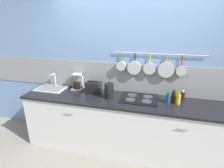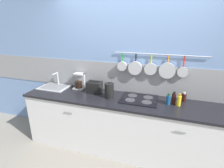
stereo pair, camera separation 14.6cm
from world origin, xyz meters
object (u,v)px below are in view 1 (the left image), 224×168
object	(u,v)px
coffee_maker	(78,83)
bottle_cooking_wine	(178,99)
kettle	(109,91)
bottle_vinegar	(182,96)
bottle_sesame_oil	(173,97)
toaster	(93,87)
bottle_hot_sauce	(168,98)

from	to	relation	value
coffee_maker	bottle_cooking_wine	size ratio (longest dim) A/B	1.55
kettle	bottle_vinegar	bearing A→B (deg)	11.05
bottle_cooking_wine	bottle_sesame_oil	bearing A→B (deg)	157.54
toaster	bottle_hot_sauce	xyz separation A→B (m)	(1.20, -0.10, -0.02)
toaster	bottle_sesame_oil	bearing A→B (deg)	-2.93
bottle_sesame_oil	coffee_maker	bearing A→B (deg)	173.98
bottle_sesame_oil	bottle_vinegar	bearing A→B (deg)	45.59
toaster	kettle	world-z (taller)	kettle
bottle_vinegar	bottle_hot_sauce	bearing A→B (deg)	-140.14
toaster	kettle	size ratio (longest dim) A/B	1.01
bottle_hot_sauce	bottle_sesame_oil	world-z (taller)	bottle_sesame_oil
coffee_maker	toaster	distance (m)	0.35
kettle	bottle_vinegar	distance (m)	1.13
toaster	kettle	distance (m)	0.34
toaster	bottle_vinegar	size ratio (longest dim) A/B	1.79
bottle_sesame_oil	toaster	bearing A→B (deg)	177.07
toaster	bottle_cooking_wine	world-z (taller)	toaster
kettle	coffee_maker	bearing A→B (deg)	159.90
coffee_maker	bottle_cooking_wine	world-z (taller)	coffee_maker
kettle	bottle_vinegar	size ratio (longest dim) A/B	1.78
bottle_vinegar	toaster	bearing A→B (deg)	-176.58
coffee_maker	bottle_vinegar	distance (m)	1.75
coffee_maker	bottle_cooking_wine	bearing A→B (deg)	-6.76
toaster	bottle_vinegar	bearing A→B (deg)	3.42
bottle_sesame_oil	bottle_cooking_wine	distance (m)	0.08
coffee_maker	kettle	size ratio (longest dim) A/B	1.07
bottle_hot_sauce	bottle_cooking_wine	size ratio (longest dim) A/B	0.94
coffee_maker	bottle_sesame_oil	bearing A→B (deg)	-6.02
bottle_hot_sauce	toaster	bearing A→B (deg)	175.30
coffee_maker	kettle	world-z (taller)	coffee_maker
kettle	bottle_hot_sauce	xyz separation A→B (m)	(0.88, 0.03, -0.04)
bottle_sesame_oil	bottle_cooking_wine	xyz separation A→B (m)	(0.07, -0.03, -0.01)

